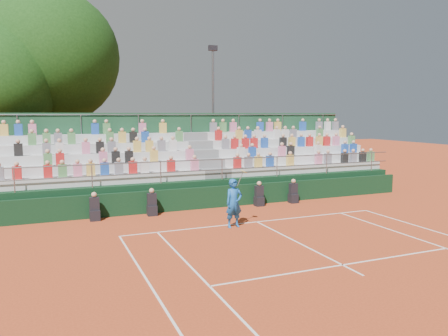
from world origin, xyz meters
name	(u,v)px	position (x,y,z in m)	size (l,w,h in m)	color
ground	(257,222)	(0.00, 0.00, 0.00)	(90.00, 90.00, 0.00)	#B9431E
courtside_wall	(226,196)	(0.00, 3.20, 0.50)	(20.00, 0.15, 1.00)	black
line_officials	(206,200)	(-1.21, 2.75, 0.48)	(9.81, 0.40, 1.19)	black
grandstand	(203,175)	(0.01, 6.44, 1.09)	(20.00, 5.20, 4.40)	black
tennis_player	(234,203)	(-1.19, -0.38, 0.95)	(0.89, 0.49, 2.22)	#1658AC
tree_west	(0,82)	(-9.92, 12.26, 6.09)	(6.45, 6.45, 9.33)	#371F14
tree_east	(52,58)	(-7.15, 13.76, 7.76)	(8.13, 8.13, 11.83)	#371F14
floodlight_mast	(213,102)	(3.01, 12.77, 5.15)	(0.60, 0.25, 8.93)	gray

